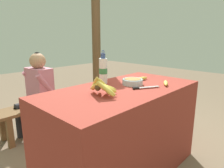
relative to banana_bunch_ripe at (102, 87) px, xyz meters
name	(u,v)px	position (x,y,z in m)	size (l,w,h in m)	color
market_counter	(122,131)	(0.27, 0.03, -0.47)	(1.43, 0.72, 0.80)	maroon
banana_bunch_ripe	(102,87)	(0.00, 0.00, 0.00)	(0.19, 0.29, 0.16)	#4C381E
serving_bowl	(133,81)	(0.43, 0.05, -0.04)	(0.19, 0.19, 0.05)	silver
water_bottle	(103,70)	(0.28, 0.27, 0.05)	(0.08, 0.08, 0.30)	white
loose_banana_front	(166,83)	(0.62, -0.18, -0.05)	(0.16, 0.12, 0.03)	#E0C64C
loose_banana_side	(141,79)	(0.62, 0.09, -0.05)	(0.19, 0.05, 0.03)	#E0C64C
knife	(142,88)	(0.37, -0.10, -0.06)	(0.22, 0.13, 0.02)	#BCBCC1
wooden_bench	(50,106)	(0.29, 1.31, -0.55)	(1.35, 0.32, 0.38)	brown
seated_vendor	(37,89)	(0.11, 1.27, -0.27)	(0.41, 0.40, 1.04)	#232328
banana_bunch_green	(75,91)	(0.69, 1.31, -0.43)	(0.15, 0.28, 0.12)	#4C381E
support_post_far	(96,26)	(1.40, 1.61, 0.53)	(0.15, 0.15, 2.78)	brown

